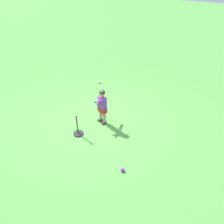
{
  "coord_description": "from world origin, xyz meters",
  "views": [
    {
      "loc": [
        4.49,
        2.31,
        4.16
      ],
      "look_at": [
        -0.03,
        0.52,
        0.45
      ],
      "focal_mm": 34.7,
      "sensor_mm": 36.0,
      "label": 1
    }
  ],
  "objects_px": {
    "child_batter": "(102,104)",
    "play_ball_near_batter": "(99,82)",
    "play_ball_far_right": "(122,169)",
    "batting_tee": "(78,131)"
  },
  "relations": [
    {
      "from": "play_ball_far_right",
      "to": "batting_tee",
      "type": "distance_m",
      "value": 1.73
    },
    {
      "from": "child_batter",
      "to": "batting_tee",
      "type": "bearing_deg",
      "value": -29.21
    },
    {
      "from": "child_batter",
      "to": "play_ball_far_right",
      "type": "bearing_deg",
      "value": 37.81
    },
    {
      "from": "child_batter",
      "to": "play_ball_far_right",
      "type": "xyz_separation_m",
      "value": [
        1.48,
        1.15,
        -0.6
      ]
    },
    {
      "from": "child_batter",
      "to": "play_ball_near_batter",
      "type": "bearing_deg",
      "value": -153.35
    },
    {
      "from": "child_batter",
      "to": "play_ball_near_batter",
      "type": "height_order",
      "value": "child_batter"
    },
    {
      "from": "child_batter",
      "to": "batting_tee",
      "type": "height_order",
      "value": "child_batter"
    },
    {
      "from": "play_ball_far_right",
      "to": "batting_tee",
      "type": "height_order",
      "value": "batting_tee"
    },
    {
      "from": "play_ball_far_right",
      "to": "play_ball_near_batter",
      "type": "height_order",
      "value": "same"
    },
    {
      "from": "play_ball_far_right",
      "to": "play_ball_near_batter",
      "type": "relative_size",
      "value": 1.0
    }
  ]
}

